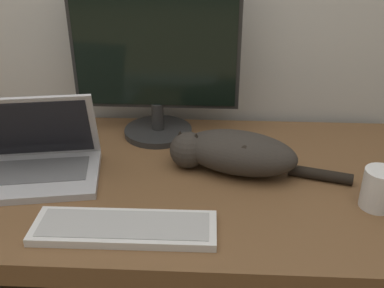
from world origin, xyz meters
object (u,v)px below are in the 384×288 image
object	(u,v)px
laptop	(35,161)
cat	(233,152)
external_keyboard	(125,228)
coffee_mug	(379,189)
monitor	(155,52)

from	to	relation	value
laptop	cat	world-z (taller)	laptop
laptop	external_keyboard	size ratio (longest dim) A/B	0.89
external_keyboard	cat	world-z (taller)	cat
coffee_mug	monitor	bearing A→B (deg)	146.87
cat	coffee_mug	xyz separation A→B (m)	(0.36, -0.16, -0.01)
cat	coffee_mug	world-z (taller)	cat
laptop	cat	distance (m)	0.56
external_keyboard	monitor	bearing A→B (deg)	87.69
cat	coffee_mug	bearing A→B (deg)	-8.26
monitor	external_keyboard	xyz separation A→B (m)	(-0.02, -0.53, -0.27)
external_keyboard	cat	size ratio (longest dim) A/B	0.84
monitor	laptop	xyz separation A→B (m)	(-0.31, -0.29, -0.24)
laptop	cat	bearing A→B (deg)	-3.89
monitor	coffee_mug	distance (m)	0.76
laptop	external_keyboard	world-z (taller)	laptop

